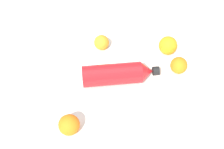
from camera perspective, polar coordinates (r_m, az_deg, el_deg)
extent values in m
plane|color=silver|center=(1.07, -1.16, -1.57)|extent=(2.40, 2.40, 0.00)
cylinder|color=red|center=(1.04, 0.00, 0.00)|extent=(0.22, 0.16, 0.08)
cone|color=red|center=(1.06, 6.79, 0.55)|extent=(0.07, 0.09, 0.08)
cylinder|color=black|center=(1.07, 8.51, 0.69)|extent=(0.04, 0.04, 0.03)
sphere|color=orange|center=(1.18, -2.04, 6.24)|extent=(0.06, 0.06, 0.06)
sphere|color=orange|center=(0.93, -8.34, -9.65)|extent=(0.07, 0.07, 0.07)
sphere|color=orange|center=(1.11, 12.86, 1.75)|extent=(0.06, 0.06, 0.06)
sphere|color=orange|center=(1.18, 10.82, 5.57)|extent=(0.07, 0.07, 0.07)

